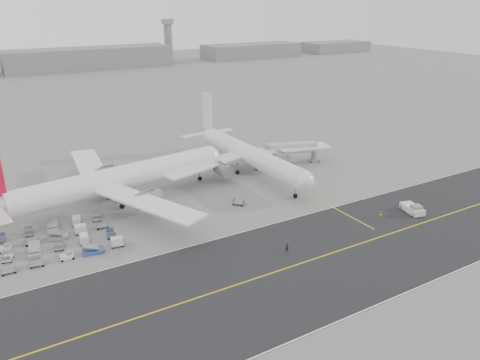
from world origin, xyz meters
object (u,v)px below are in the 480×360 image
pushback_tug (413,209)px  ground_crew_b (380,214)px  jet_bridge (292,149)px  airliner_b (248,154)px  airliner_a (115,180)px  ground_crew_a (287,247)px  control_tower (168,40)px

pushback_tug → ground_crew_b: pushback_tug is taller
pushback_tug → jet_bridge: 41.54m
airliner_b → ground_crew_b: airliner_b is taller
airliner_a → jet_bridge: (52.24, 3.02, -1.59)m
ground_crew_b → jet_bridge: bearing=-114.4°
airliner_a → airliner_b: airliner_a is taller
pushback_tug → ground_crew_a: bearing=-165.5°
control_tower → airliner_a: bearing=-115.0°
control_tower → ground_crew_a: control_tower is taller
control_tower → ground_crew_a: 293.19m
airliner_b → ground_crew_b: bearing=-77.6°
pushback_tug → ground_crew_b: bearing=-176.2°
ground_crew_b → ground_crew_a: bearing=-13.1°
airliner_a → airliner_b: size_ratio=1.11×
jet_bridge → ground_crew_b: (-5.37, -39.71, -3.39)m
airliner_a → ground_crew_b: 59.73m
airliner_a → ground_crew_b: size_ratio=33.80×
jet_bridge → airliner_b: bearing=-158.2°
control_tower → jet_bridge: (-59.70, -236.95, -11.99)m
ground_crew_b → airliner_b: bearing=-92.8°
airliner_a → jet_bridge: bearing=-95.5°
airliner_a → airliner_b: 37.22m
airliner_a → ground_crew_a: (21.00, -38.34, -4.94)m
control_tower → pushback_tug: bearing=-101.5°
jet_bridge → ground_crew_b: 40.22m
control_tower → jet_bridge: control_tower is taller
pushback_tug → ground_crew_b: size_ratio=4.47×
pushback_tug → control_tower: bearing=92.9°
airliner_b → ground_crew_a: (-16.13, -40.87, -4.34)m
control_tower → ground_crew_b: size_ratio=18.02×
control_tower → airliner_a: 265.00m
airliner_a → pushback_tug: size_ratio=7.56×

